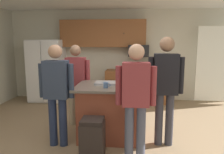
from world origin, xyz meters
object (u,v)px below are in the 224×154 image
object	(u,v)px
microwave_over_range	(138,51)
trash_bin	(93,139)
mug_blue_stoneware	(129,80)
mug_ceramic_white	(106,85)
person_elder_center	(166,84)
glass_dark_ale	(129,83)
kitchen_island	(110,111)
person_guest_by_door	(76,80)
serving_tray	(107,83)
person_host_foreground	(136,95)
person_guest_right	(57,89)
glass_pilsner	(124,84)
refrigerator	(47,71)

from	to	relation	value
microwave_over_range	trash_bin	xyz separation A→B (m)	(-0.73, -3.18, -1.15)
mug_blue_stoneware	mug_ceramic_white	distance (m)	0.58
person_elder_center	glass_dark_ale	size ratio (longest dim) A/B	14.20
kitchen_island	person_guest_by_door	size ratio (longest dim) A/B	0.73
serving_tray	person_host_foreground	bearing A→B (deg)	-59.09
person_elder_center	person_guest_right	bearing A→B (deg)	19.91
microwave_over_range	glass_pilsner	distance (m)	2.75
glass_pilsner	serving_tray	xyz separation A→B (m)	(-0.32, 0.37, -0.06)
mug_ceramic_white	glass_pilsner	world-z (taller)	glass_pilsner
microwave_over_range	person_guest_by_door	world-z (taller)	person_guest_by_door
person_guest_by_door	mug_ceramic_white	bearing A→B (deg)	-12.29
kitchen_island	glass_dark_ale	distance (m)	0.63
mug_ceramic_white	glass_dark_ale	bearing A→B (deg)	21.95
refrigerator	person_host_foreground	bearing A→B (deg)	-50.69
person_elder_center	trash_bin	bearing A→B (deg)	40.02
refrigerator	glass_pilsner	world-z (taller)	refrigerator
microwave_over_range	serving_tray	distance (m)	2.46
microwave_over_range	serving_tray	size ratio (longest dim) A/B	1.27
person_guest_by_door	mug_blue_stoneware	world-z (taller)	person_guest_by_door
kitchen_island	mug_blue_stoneware	xyz separation A→B (m)	(0.33, 0.21, 0.52)
refrigerator	kitchen_island	bearing A→B (deg)	-48.08
person_guest_by_door	glass_dark_ale	world-z (taller)	person_guest_by_door
kitchen_island	person_host_foreground	bearing A→B (deg)	-60.07
glass_pilsner	serving_tray	size ratio (longest dim) A/B	0.36
kitchen_island	glass_pilsner	size ratio (longest dim) A/B	7.60
microwave_over_range	glass_pilsner	world-z (taller)	microwave_over_range
person_guest_by_door	mug_blue_stoneware	bearing A→B (deg)	18.99
person_host_foreground	serving_tray	size ratio (longest dim) A/B	3.82
serving_tray	person_elder_center	bearing A→B (deg)	-17.34
person_guest_right	glass_dark_ale	distance (m)	1.21
glass_dark_ale	glass_pilsner	xyz separation A→B (m)	(-0.08, -0.21, 0.02)
refrigerator	trash_bin	world-z (taller)	refrigerator
person_guest_right	serving_tray	world-z (taller)	person_guest_right
refrigerator	person_elder_center	xyz separation A→B (m)	(2.98, -2.52, 0.17)
person_host_foreground	serving_tray	world-z (taller)	person_host_foreground
person_host_foreground	trash_bin	xyz separation A→B (m)	(-0.62, -0.02, -0.67)
refrigerator	glass_pilsner	bearing A→B (deg)	-48.08
serving_tray	trash_bin	distance (m)	1.09
person_guest_by_door	trash_bin	size ratio (longest dim) A/B	2.69
mug_blue_stoneware	glass_pilsner	size ratio (longest dim) A/B	0.78
person_guest_right	glass_dark_ale	bearing A→B (deg)	-10.11
person_guest_right	microwave_over_range	bearing A→B (deg)	37.72
person_guest_right	person_elder_center	bearing A→B (deg)	-20.32
microwave_over_range	mug_blue_stoneware	xyz separation A→B (m)	(-0.21, -2.20, -0.45)
person_guest_right	serving_tray	xyz separation A→B (m)	(0.76, 0.50, 0.01)
person_guest_right	person_guest_by_door	bearing A→B (deg)	58.62
refrigerator	person_host_foreground	xyz separation A→B (m)	(2.49, -3.05, 0.10)
refrigerator	mug_ceramic_white	world-z (taller)	refrigerator
mug_ceramic_white	person_host_foreground	bearing A→B (deg)	-47.13
refrigerator	person_host_foreground	size ratio (longest dim) A/B	1.04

